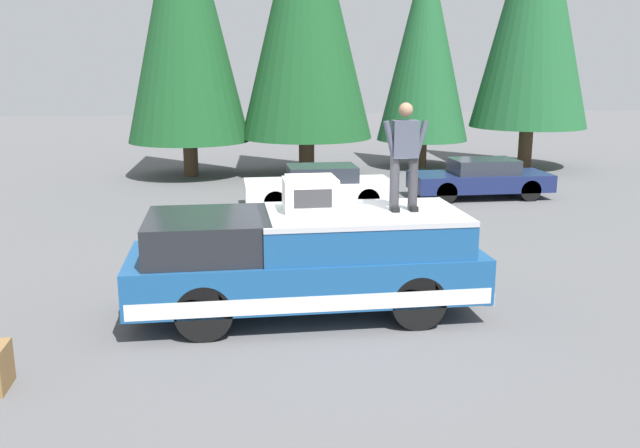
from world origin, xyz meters
The scene contains 10 objects.
ground_plane centered at (0.00, 0.00, 0.00)m, with size 90.00×90.00×0.00m, color #565659.
pickup_truck centered at (-0.18, 0.35, 0.87)m, with size 2.01×5.54×1.65m.
compressor_unit centered at (-0.03, 0.26, 1.93)m, with size 0.65×0.84×0.56m.
person_on_truck_bed centered at (-0.19, -1.20, 2.55)m, with size 0.29×0.72×1.69m.
parked_car_navy centered at (8.81, -6.01, 0.58)m, with size 1.64×4.10×1.16m.
parked_car_white centered at (8.16, -1.04, 0.58)m, with size 1.64×4.10×1.16m.
conifer_far_left centered at (14.45, -9.97, 6.16)m, with size 4.36×4.36×10.79m.
conifer_left centered at (15.17, -6.04, 4.70)m, with size 3.46×3.46×8.37m.
conifer_center_left centered at (13.77, -1.38, 5.92)m, with size 4.62×4.62×10.50m.
conifer_center_right centered at (14.11, 2.73, 5.79)m, with size 4.23×4.23×10.34m.
Camera 1 is at (-10.52, 1.61, 3.92)m, focal length 38.44 mm.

